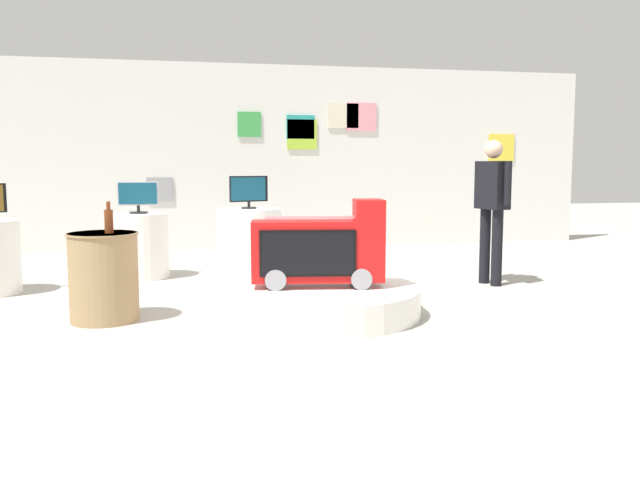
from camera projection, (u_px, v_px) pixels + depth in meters
name	position (u px, v px, depth m)	size (l,w,h in m)	color
ground_plane	(305.00, 320.00, 5.79)	(30.00, 30.00, 0.00)	#B2ADA3
back_wall_display	(245.00, 157.00, 10.54)	(11.43, 0.13, 2.89)	silver
main_display_pedestal	(318.00, 301.00, 5.98)	(1.83, 1.83, 0.26)	white
novelty_firetruck_tv	(320.00, 251.00, 5.92)	(1.20, 0.53, 0.78)	gray
display_pedestal_left_rear	(140.00, 246.00, 7.91)	(0.68, 0.68, 0.76)	white
tv_on_left_rear	(138.00, 196.00, 7.84)	(0.47, 0.21, 0.37)	black
display_pedestal_center_rear	(249.00, 238.00, 8.76)	(0.85, 0.85, 0.76)	white
tv_on_center_rear	(249.00, 191.00, 8.69)	(0.51, 0.21, 0.42)	black
side_table_round	(104.00, 276.00, 5.72)	(0.60, 0.60, 0.76)	#9E7F56
bottle_on_side_table	(109.00, 220.00, 5.62)	(0.07, 0.07, 0.27)	brown
shopper_browsing_near_truck	(492.00, 201.00, 7.40)	(0.29, 0.55, 1.60)	black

